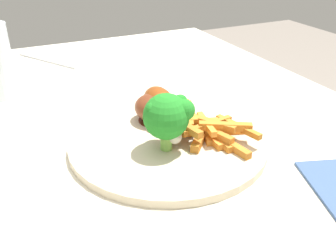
# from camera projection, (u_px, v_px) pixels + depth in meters

# --- Properties ---
(dining_table) EXTENTS (1.19, 0.82, 0.71)m
(dining_table) POSITION_uv_depth(u_px,v_px,m) (146.00, 197.00, 0.61)
(dining_table) COLOR silver
(dining_table) RESTS_ON ground_plane
(dinner_plate) EXTENTS (0.29, 0.29, 0.01)m
(dinner_plate) POSITION_uv_depth(u_px,v_px,m) (168.00, 142.00, 0.56)
(dinner_plate) COLOR beige
(dinner_plate) RESTS_ON dining_table
(broccoli_floret_front) EXTENTS (0.07, 0.07, 0.08)m
(broccoli_floret_front) POSITION_uv_depth(u_px,v_px,m) (168.00, 115.00, 0.51)
(broccoli_floret_front) COLOR #7DB74C
(broccoli_floret_front) RESTS_ON dinner_plate
(carrot_fries_pile) EXTENTS (0.15, 0.11, 0.03)m
(carrot_fries_pile) POSITION_uv_depth(u_px,v_px,m) (206.00, 128.00, 0.56)
(carrot_fries_pile) COLOR orange
(carrot_fries_pile) RESTS_ON dinner_plate
(chicken_drumstick_near) EXTENTS (0.13, 0.05, 0.05)m
(chicken_drumstick_near) POSITION_uv_depth(u_px,v_px,m) (160.00, 105.00, 0.60)
(chicken_drumstick_near) COLOR #5F240C
(chicken_drumstick_near) RESTS_ON dinner_plate
(chicken_drumstick_far) EXTENTS (0.12, 0.08, 0.04)m
(chicken_drumstick_far) POSITION_uv_depth(u_px,v_px,m) (157.00, 109.00, 0.59)
(chicken_drumstick_far) COLOR #4C1E10
(chicken_drumstick_far) RESTS_ON dinner_plate
(chicken_drumstick_extra) EXTENTS (0.13, 0.07, 0.04)m
(chicken_drumstick_extra) POSITION_uv_depth(u_px,v_px,m) (164.00, 113.00, 0.58)
(chicken_drumstick_extra) COLOR #5A1811
(chicken_drumstick_extra) RESTS_ON dinner_plate
(fork) EXTENTS (0.17, 0.11, 0.00)m
(fork) POSITION_uv_depth(u_px,v_px,m) (47.00, 60.00, 0.90)
(fork) COLOR silver
(fork) RESTS_ON dining_table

